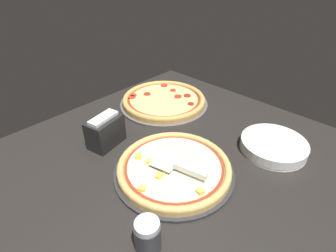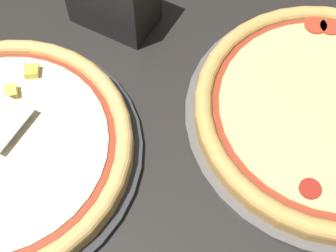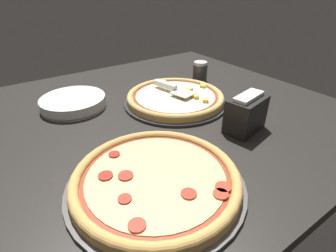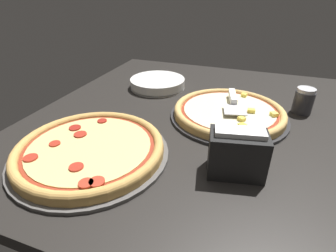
{
  "view_description": "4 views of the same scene",
  "coord_description": "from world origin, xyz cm",
  "px_view_note": "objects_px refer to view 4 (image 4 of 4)",
  "views": [
    {
      "loc": [
        -53.83,
        -45.63,
        61.96
      ],
      "look_at": [
        10.82,
        15.58,
        3.0
      ],
      "focal_mm": 28.0,
      "sensor_mm": 36.0,
      "label": 1
    },
    {
      "loc": [
        32.96,
        -10.12,
        59.94
      ],
      "look_at": [
        10.82,
        15.58,
        3.0
      ],
      "focal_mm": 50.0,
      "sensor_mm": 36.0,
      "label": 2
    },
    {
      "loc": [
        51.49,
        73.94,
        44.02
      ],
      "look_at": [
        10.82,
        15.58,
        3.0
      ],
      "focal_mm": 28.0,
      "sensor_mm": 36.0,
      "label": 3
    },
    {
      "loc": [
        -13.26,
        81.64,
        42.29
      ],
      "look_at": [
        10.82,
        15.58,
        3.0
      ],
      "focal_mm": 28.0,
      "sensor_mm": 36.0,
      "label": 4
    }
  ],
  "objects_px": {
    "pizza_front": "(229,111)",
    "parmesan_shaker": "(304,101)",
    "serving_spatula": "(233,99)",
    "napkin_holder": "(237,153)",
    "plate_stack": "(158,83)",
    "pizza_back": "(90,148)"
  },
  "relations": [
    {
      "from": "pizza_front",
      "to": "napkin_holder",
      "type": "xyz_separation_m",
      "value": [
        -0.06,
        0.3,
        0.03
      ]
    },
    {
      "from": "serving_spatula",
      "to": "plate_stack",
      "type": "xyz_separation_m",
      "value": [
        0.35,
        -0.14,
        -0.03
      ]
    },
    {
      "from": "pizza_back",
      "to": "serving_spatula",
      "type": "xyz_separation_m",
      "value": [
        -0.32,
        -0.41,
        0.03
      ]
    },
    {
      "from": "plate_stack",
      "to": "napkin_holder",
      "type": "bearing_deg",
      "value": 129.78
    },
    {
      "from": "pizza_back",
      "to": "napkin_holder",
      "type": "xyz_separation_m",
      "value": [
        -0.38,
        -0.06,
        0.03
      ]
    },
    {
      "from": "pizza_front",
      "to": "parmesan_shaker",
      "type": "relative_size",
      "value": 4.09
    },
    {
      "from": "plate_stack",
      "to": "parmesan_shaker",
      "type": "xyz_separation_m",
      "value": [
        -0.59,
        0.05,
        0.02
      ]
    },
    {
      "from": "serving_spatula",
      "to": "napkin_holder",
      "type": "distance_m",
      "value": 0.35
    },
    {
      "from": "pizza_front",
      "to": "serving_spatula",
      "type": "height_order",
      "value": "serving_spatula"
    },
    {
      "from": "pizza_front",
      "to": "serving_spatula",
      "type": "xyz_separation_m",
      "value": [
        -0.0,
        -0.05,
        0.03
      ]
    },
    {
      "from": "pizza_front",
      "to": "pizza_back",
      "type": "bearing_deg",
      "value": 48.24
    },
    {
      "from": "parmesan_shaker",
      "to": "napkin_holder",
      "type": "xyz_separation_m",
      "value": [
        0.18,
        0.43,
        0.01
      ]
    },
    {
      "from": "pizza_front",
      "to": "serving_spatula",
      "type": "distance_m",
      "value": 0.06
    },
    {
      "from": "pizza_back",
      "to": "napkin_holder",
      "type": "height_order",
      "value": "napkin_holder"
    },
    {
      "from": "pizza_front",
      "to": "pizza_back",
      "type": "relative_size",
      "value": 0.95
    },
    {
      "from": "parmesan_shaker",
      "to": "napkin_holder",
      "type": "height_order",
      "value": "napkin_holder"
    },
    {
      "from": "pizza_front",
      "to": "plate_stack",
      "type": "xyz_separation_m",
      "value": [
        0.34,
        -0.19,
        -0.0
      ]
    },
    {
      "from": "pizza_back",
      "to": "napkin_holder",
      "type": "distance_m",
      "value": 0.39
    },
    {
      "from": "pizza_front",
      "to": "parmesan_shaker",
      "type": "xyz_separation_m",
      "value": [
        -0.24,
        -0.13,
        0.02
      ]
    },
    {
      "from": "napkin_holder",
      "to": "pizza_front",
      "type": "bearing_deg",
      "value": -78.59
    },
    {
      "from": "napkin_holder",
      "to": "parmesan_shaker",
      "type": "bearing_deg",
      "value": -112.94
    },
    {
      "from": "pizza_front",
      "to": "plate_stack",
      "type": "bearing_deg",
      "value": -28.67
    }
  ]
}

